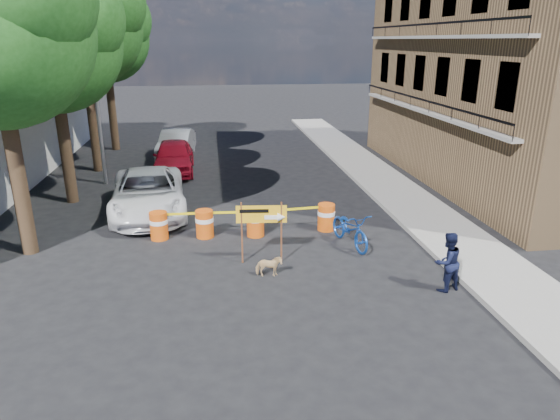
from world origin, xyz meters
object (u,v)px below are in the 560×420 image
object	(u,v)px
barrel_far_left	(159,225)
sedan_silver	(176,144)
detour_sign	(268,219)
dog	(269,266)
bicycle	(351,213)
sedan_red	(174,157)
barrel_mid_left	(205,223)
suv_white	(148,193)
barrel_mid_right	(255,222)
pedestrian	(447,262)
barrel_far_right	(326,217)

from	to	relation	value
barrel_far_left	sedan_silver	bearing A→B (deg)	90.51
detour_sign	dog	distance (m)	1.37
bicycle	dog	world-z (taller)	bicycle
sedan_red	sedan_silver	xyz separation A→B (m)	(-0.06, 3.37, -0.04)
barrel_far_left	barrel_mid_left	distance (m)	1.44
suv_white	sedan_red	xyz separation A→B (m)	(0.55, 5.94, -0.00)
dog	sedan_red	xyz separation A→B (m)	(-3.19, 11.74, 0.47)
barrel_mid_right	pedestrian	world-z (taller)	pedestrian
barrel_mid_left	bicycle	xyz separation A→B (m)	(4.43, -1.33, 0.59)
sedan_silver	sedan_red	bearing A→B (deg)	-82.68
barrel_mid_left	sedan_red	world-z (taller)	sedan_red
suv_white	barrel_far_right	bearing A→B (deg)	-28.64
pedestrian	dog	size ratio (longest dim) A/B	2.21
barrel_mid_right	bicycle	world-z (taller)	bicycle
barrel_far_left	sedan_silver	xyz separation A→B (m)	(-0.11, 11.96, 0.26)
dog	suv_white	bearing A→B (deg)	36.20
barrel_far_left	pedestrian	size ratio (longest dim) A/B	0.58
pedestrian	suv_white	bearing A→B (deg)	-59.02
bicycle	sedan_silver	xyz separation A→B (m)	(-5.98, 13.31, -0.33)
barrel_mid_right	sedan_red	distance (m)	9.28
barrel_far_right	sedan_red	distance (m)	10.15
barrel_far_left	barrel_mid_right	distance (m)	3.07
barrel_far_left	barrel_far_right	xyz separation A→B (m)	(5.45, 0.06, 0.00)
sedan_red	sedan_silver	bearing A→B (deg)	90.04
bicycle	suv_white	distance (m)	7.61
bicycle	suv_white	world-z (taller)	bicycle
bicycle	sedan_red	bearing A→B (deg)	106.86
dog	sedan_red	bearing A→B (deg)	18.56
barrel_far_left	suv_white	size ratio (longest dim) A/B	0.16
barrel_mid_right	bicycle	size ratio (longest dim) A/B	0.42
barrel_far_right	barrel_mid_right	bearing A→B (deg)	-175.10
sedan_red	barrel_mid_left	bearing A→B (deg)	-81.31
barrel_far_right	sedan_red	size ratio (longest dim) A/B	0.20
barrel_mid_right	sedan_silver	xyz separation A→B (m)	(-3.17, 12.11, 0.26)
barrel_mid_right	barrel_far_right	world-z (taller)	same
sedan_silver	barrel_mid_right	bearing A→B (deg)	-69.10
barrel_mid_left	barrel_far_right	world-z (taller)	same
suv_white	sedan_silver	world-z (taller)	suv_white
sedan_silver	bicycle	bearing A→B (deg)	-59.59
barrel_mid_left	barrel_mid_right	distance (m)	1.63
bicycle	sedan_red	distance (m)	11.57
pedestrian	sedan_red	bearing A→B (deg)	-77.60
bicycle	sedan_red	xyz separation A→B (m)	(-5.91, 9.94, -0.29)
pedestrian	sedan_silver	xyz separation A→B (m)	(-7.60, 16.47, -0.05)
pedestrian	bicycle	world-z (taller)	bicycle
barrel_mid_left	suv_white	distance (m)	3.37
barrel_far_left	detour_sign	xyz separation A→B (m)	(3.24, -2.25, 0.86)
barrel_mid_left	pedestrian	xyz separation A→B (m)	(6.05, -4.48, 0.31)
bicycle	sedan_silver	world-z (taller)	bicycle
sedan_red	sedan_silver	world-z (taller)	sedan_red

